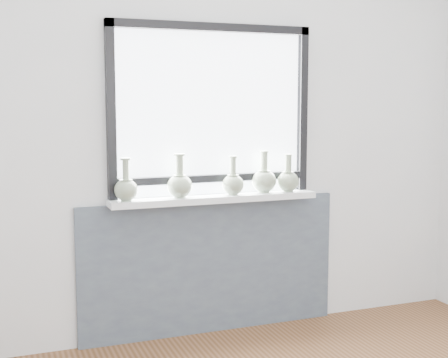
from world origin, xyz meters
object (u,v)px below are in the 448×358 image
object	(u,v)px
windowsill	(215,198)
vase_b	(180,184)
vase_c	(233,183)
vase_a	(126,188)
vase_e	(288,180)
vase_d	(264,179)

from	to	relation	value
windowsill	vase_b	distance (m)	0.25
windowsill	vase_c	size ratio (longest dim) A/B	5.44
vase_a	vase_b	size ratio (longest dim) A/B	0.95
windowsill	vase_e	distance (m)	0.50
vase_b	vase_d	distance (m)	0.57
vase_c	vase_e	world-z (taller)	same
vase_a	vase_b	distance (m)	0.33
vase_b	vase_e	world-z (taller)	vase_b
vase_c	vase_d	bearing A→B (deg)	6.24
vase_c	vase_b	bearing A→B (deg)	179.62
vase_a	vase_e	xyz separation A→B (m)	(1.06, 0.01, -0.00)
vase_b	vase_c	size ratio (longest dim) A/B	1.10
vase_b	windowsill	bearing A→B (deg)	4.32
vase_c	vase_a	bearing A→B (deg)	-179.38
vase_a	vase_e	bearing A→B (deg)	0.49
vase_e	vase_d	bearing A→B (deg)	171.90
vase_d	vase_e	xyz separation A→B (m)	(0.16, -0.02, -0.01)
vase_a	vase_c	xyz separation A→B (m)	(0.67, 0.01, -0.00)
vase_e	windowsill	bearing A→B (deg)	177.91
vase_c	vase_e	size ratio (longest dim) A/B	1.00
windowsill	vase_b	xyz separation A→B (m)	(-0.23, -0.02, 0.10)
windowsill	vase_c	distance (m)	0.15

